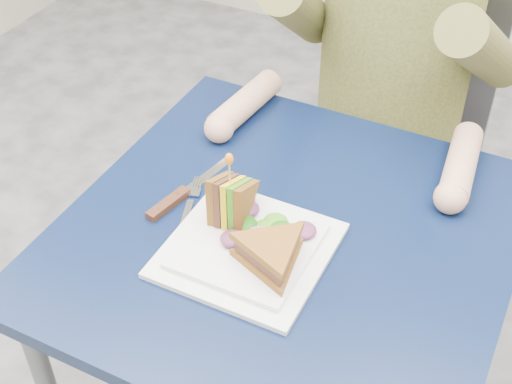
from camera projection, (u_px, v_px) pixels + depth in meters
The scene contains 12 objects.
table at pixel (286, 263), 1.28m from camera, with size 0.75×0.75×0.73m.
chair at pixel (395, 121), 1.80m from camera, with size 0.42×0.40×0.93m.
diner at pixel (401, 1), 1.48m from camera, with size 0.54×0.59×0.74m.
plate at pixel (248, 248), 1.18m from camera, with size 0.26×0.26×0.02m.
sandwich_flat at pixel (272, 254), 1.12m from camera, with size 0.18×0.18×0.05m.
sandwich_upright at pixel (231, 202), 1.20m from camera, with size 0.09×0.15×0.15m.
fork at pixel (188, 211), 1.26m from camera, with size 0.07×0.17×0.01m.
knife at pixel (176, 198), 1.28m from camera, with size 0.06×0.22×0.02m.
toothpick at pixel (230, 173), 1.16m from camera, with size 0.00×0.00×0.06m, color tan.
toothpick_frill at pixel (229, 159), 1.14m from camera, with size 0.01×0.01×0.02m, color orange.
lettuce_spill at pixel (253, 236), 1.17m from camera, with size 0.15×0.13×0.02m, color #337A14, non-canonical shape.
onion_ring at pixel (257, 238), 1.16m from camera, with size 0.04×0.04×0.01m, color #9E4C7A.
Camera 1 is at (0.35, -0.81, 1.58)m, focal length 50.00 mm.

